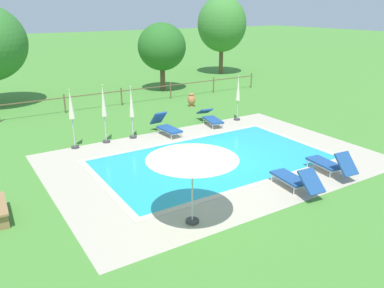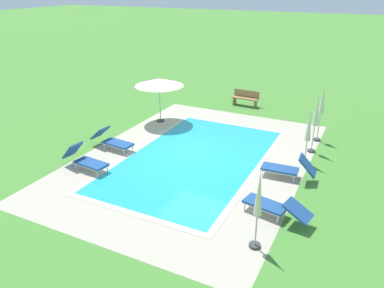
% 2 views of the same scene
% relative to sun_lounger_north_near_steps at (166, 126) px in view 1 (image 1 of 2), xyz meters
% --- Properties ---
extents(ground_plane, '(160.00, 160.00, 0.00)m').
position_rel_sun_lounger_north_near_steps_xyz_m(ground_plane, '(0.03, -3.69, -0.39)').
color(ground_plane, '#478433').
extents(pool_deck_paving, '(12.02, 8.44, 0.01)m').
position_rel_sun_lounger_north_near_steps_xyz_m(pool_deck_paving, '(0.03, -3.69, -0.38)').
color(pool_deck_paving, '#B2A893').
rests_on(pool_deck_paving, ground).
extents(swimming_pool_water, '(8.43, 4.86, 0.01)m').
position_rel_sun_lounger_north_near_steps_xyz_m(swimming_pool_water, '(0.03, -3.69, -0.38)').
color(swimming_pool_water, '#23A8C1').
rests_on(swimming_pool_water, ground).
extents(pool_coping_rim, '(8.91, 5.34, 0.01)m').
position_rel_sun_lounger_north_near_steps_xyz_m(pool_coping_rim, '(0.03, -3.69, -0.38)').
color(pool_coping_rim, '#C0B59F').
rests_on(pool_coping_rim, ground).
extents(sun_lounger_north_near_steps, '(0.72, 1.93, 0.95)m').
position_rel_sun_lounger_north_near_steps_xyz_m(sun_lounger_north_near_steps, '(0.00, 0.00, 0.00)').
color(sun_lounger_north_near_steps, navy).
rests_on(sun_lounger_north_near_steps, ground).
extents(sun_lounger_north_mid, '(0.79, 2.02, 0.88)m').
position_rel_sun_lounger_north_near_steps_xyz_m(sun_lounger_north_mid, '(0.71, -7.20, -0.01)').
color(sun_lounger_north_mid, navy).
rests_on(sun_lounger_north_mid, ground).
extents(sun_lounger_north_far, '(0.99, 2.15, 0.71)m').
position_rel_sun_lounger_north_near_steps_xyz_m(sun_lounger_north_far, '(2.60, 0.21, -0.04)').
color(sun_lounger_north_far, navy).
rests_on(sun_lounger_north_far, ground).
extents(sun_lounger_north_end, '(0.79, 1.95, 0.95)m').
position_rel_sun_lounger_north_near_steps_xyz_m(sun_lounger_north_end, '(2.67, -6.95, -0.00)').
color(sun_lounger_north_end, navy).
rests_on(sun_lounger_north_end, ground).
extents(patio_umbrella_open_foreground, '(2.40, 2.40, 2.25)m').
position_rel_sun_lounger_north_near_steps_xyz_m(patio_umbrella_open_foreground, '(-3.09, -7.13, 1.63)').
color(patio_umbrella_open_foreground, '#383838').
rests_on(patio_umbrella_open_foreground, ground).
extents(patio_umbrella_closed_row_west, '(0.32, 0.32, 2.51)m').
position_rel_sun_lounger_north_near_steps_xyz_m(patio_umbrella_closed_row_west, '(-2.71, 0.38, 1.21)').
color(patio_umbrella_closed_row_west, '#383838').
rests_on(patio_umbrella_closed_row_west, ground).
extents(patio_umbrella_closed_row_mid_west, '(0.32, 0.32, 2.32)m').
position_rel_sun_lounger_north_near_steps_xyz_m(patio_umbrella_closed_row_mid_west, '(4.21, 0.14, 1.05)').
color(patio_umbrella_closed_row_mid_west, '#383838').
rests_on(patio_umbrella_closed_row_mid_west, ground).
extents(patio_umbrella_closed_row_centre, '(0.32, 0.32, 2.46)m').
position_rel_sun_lounger_north_near_steps_xyz_m(patio_umbrella_closed_row_centre, '(-4.05, 0.39, 1.25)').
color(patio_umbrella_closed_row_centre, '#383838').
rests_on(patio_umbrella_closed_row_centre, ground).
extents(patio_umbrella_closed_row_mid_east, '(0.32, 0.32, 2.32)m').
position_rel_sun_lounger_north_near_steps_xyz_m(patio_umbrella_closed_row_mid_east, '(-1.49, 0.34, 1.03)').
color(patio_umbrella_closed_row_mid_east, '#383838').
rests_on(patio_umbrella_closed_row_mid_east, ground).
extents(terracotta_urn_near_fence, '(0.45, 0.45, 0.75)m').
position_rel_sun_lounger_north_near_steps_xyz_m(terracotta_urn_near_fence, '(3.75, 3.80, 0.01)').
color(terracotta_urn_near_fence, '#C67547').
rests_on(terracotta_urn_near_fence, ground).
extents(perimeter_fence, '(19.85, 0.08, 1.05)m').
position_rel_sun_lounger_north_near_steps_xyz_m(perimeter_fence, '(0.43, 6.22, 0.30)').
color(perimeter_fence, brown).
rests_on(perimeter_fence, ground).
extents(tree_west_mid, '(3.22, 3.22, 4.52)m').
position_rel_sun_lounger_north_near_steps_xyz_m(tree_west_mid, '(4.54, 8.80, 2.55)').
color(tree_west_mid, brown).
rests_on(tree_west_mid, ground).
extents(tree_centre, '(4.06, 4.06, 6.36)m').
position_rel_sun_lounger_north_near_steps_xyz_m(tree_centre, '(12.16, 12.42, 3.71)').
color(tree_centre, brown).
rests_on(tree_centre, ground).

